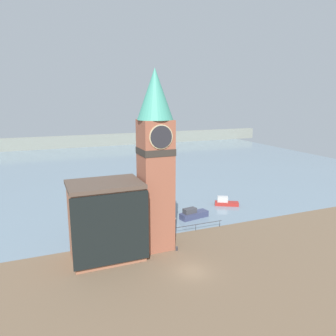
{
  "coord_description": "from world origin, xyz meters",
  "views": [
    {
      "loc": [
        -16.55,
        -32.85,
        21.0
      ],
      "look_at": [
        -0.62,
        6.14,
        11.89
      ],
      "focal_mm": 35.0,
      "sensor_mm": 36.0,
      "label": 1
    }
  ],
  "objects_px": {
    "lamp_post": "(175,224)",
    "clock_tower": "(156,156)",
    "boat_far": "(225,202)",
    "boat_near": "(193,214)",
    "pier_building": "(106,220)",
    "mooring_bollard_near": "(177,248)"
  },
  "relations": [
    {
      "from": "lamp_post",
      "to": "clock_tower",
      "type": "bearing_deg",
      "value": -163.62
    },
    {
      "from": "boat_far",
      "to": "boat_near",
      "type": "bearing_deg",
      "value": -127.47
    },
    {
      "from": "pier_building",
      "to": "boat_far",
      "type": "xyz_separation_m",
      "value": [
        26.25,
        12.6,
        -4.56
      ]
    },
    {
      "from": "lamp_post",
      "to": "pier_building",
      "type": "bearing_deg",
      "value": -172.0
    },
    {
      "from": "boat_near",
      "to": "boat_far",
      "type": "bearing_deg",
      "value": 13.59
    },
    {
      "from": "boat_near",
      "to": "lamp_post",
      "type": "distance_m",
      "value": 9.89
    },
    {
      "from": "pier_building",
      "to": "mooring_bollard_near",
      "type": "height_order",
      "value": "pier_building"
    },
    {
      "from": "pier_building",
      "to": "clock_tower",
      "type": "bearing_deg",
      "value": 3.87
    },
    {
      "from": "clock_tower",
      "to": "lamp_post",
      "type": "xyz_separation_m",
      "value": [
        3.4,
        1.0,
        -10.64
      ]
    },
    {
      "from": "clock_tower",
      "to": "lamp_post",
      "type": "distance_m",
      "value": 11.21
    },
    {
      "from": "clock_tower",
      "to": "pier_building",
      "type": "bearing_deg",
      "value": -176.13
    },
    {
      "from": "pier_building",
      "to": "lamp_post",
      "type": "xyz_separation_m",
      "value": [
        10.56,
        1.48,
        -2.67
      ]
    },
    {
      "from": "clock_tower",
      "to": "pier_building",
      "type": "distance_m",
      "value": 10.72
    },
    {
      "from": "boat_far",
      "to": "mooring_bollard_near",
      "type": "height_order",
      "value": "boat_far"
    },
    {
      "from": "pier_building",
      "to": "boat_near",
      "type": "relative_size",
      "value": 1.89
    },
    {
      "from": "lamp_post",
      "to": "boat_near",
      "type": "bearing_deg",
      "value": 47.42
    },
    {
      "from": "boat_far",
      "to": "mooring_bollard_near",
      "type": "relative_size",
      "value": 7.55
    },
    {
      "from": "clock_tower",
      "to": "pier_building",
      "type": "xyz_separation_m",
      "value": [
        -7.16,
        -0.48,
        -7.96
      ]
    },
    {
      "from": "boat_near",
      "to": "lamp_post",
      "type": "height_order",
      "value": "lamp_post"
    },
    {
      "from": "clock_tower",
      "to": "mooring_bollard_near",
      "type": "xyz_separation_m",
      "value": [
        2.21,
        -2.27,
        -12.82
      ]
    },
    {
      "from": "boat_near",
      "to": "boat_far",
      "type": "distance_m",
      "value": 9.93
    },
    {
      "from": "pier_building",
      "to": "boat_far",
      "type": "height_order",
      "value": "pier_building"
    }
  ]
}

